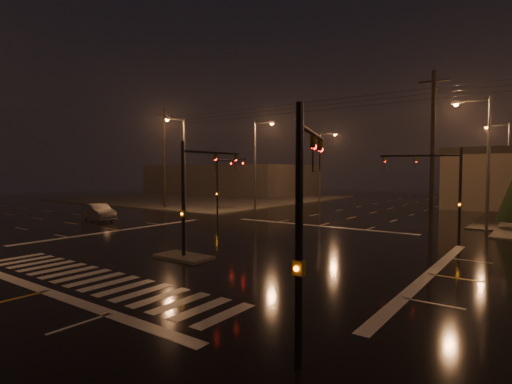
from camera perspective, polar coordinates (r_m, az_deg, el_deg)
ground at (r=24.01m, az=-3.31°, el=-7.75°), size 140.00×140.00×0.00m
sidewalk_nw at (r=66.09m, az=-7.01°, el=-0.86°), size 36.00×36.00×0.12m
median_island at (r=21.11m, az=-10.28°, el=-9.09°), size 3.00×1.60×0.15m
crosswalk at (r=18.13m, az=-22.00°, el=-11.50°), size 15.00×2.60×0.01m
stop_bar_near at (r=17.19m, az=-27.79°, el=-12.43°), size 16.00×0.50×0.01m
stop_bar_far at (r=33.15m, az=8.85°, el=-4.79°), size 16.00×0.50×0.01m
commercial_block at (r=78.28m, az=-3.71°, el=1.77°), size 30.00×18.00×5.60m
signal_mast_median at (r=21.31m, az=-8.57°, el=1.02°), size 0.25×4.59×6.00m
signal_mast_ne at (r=28.92m, az=25.10°, el=1.36°), size 4.84×1.86×6.00m
signal_mast_nw at (r=37.46m, az=-4.78°, el=1.94°), size 4.84×1.86×6.00m
signal_mast_se at (r=9.75m, az=6.98°, el=-1.54°), size 1.55×3.87×6.00m
streetlight_1 at (r=44.70m, az=0.17°, el=4.70°), size 2.77×0.32×10.00m
streetlight_2 at (r=58.44m, az=9.40°, el=4.26°), size 2.77×0.32×10.00m
streetlight_3 at (r=34.49m, az=29.78°, el=4.81°), size 2.77×0.32×10.00m
streetlight_4 at (r=54.41m, az=32.06°, el=3.94°), size 2.77×0.32×10.00m
streetlight_5 at (r=42.72m, az=-10.51°, el=4.73°), size 0.32×2.77×10.00m
utility_pole_0 at (r=49.06m, az=-12.97°, el=4.85°), size 2.20×0.32×12.00m
utility_pole_1 at (r=33.04m, az=23.90°, el=5.61°), size 2.20×0.32×12.00m
car_crossing at (r=39.16m, az=-21.58°, el=-2.66°), size 4.83×2.49×1.52m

